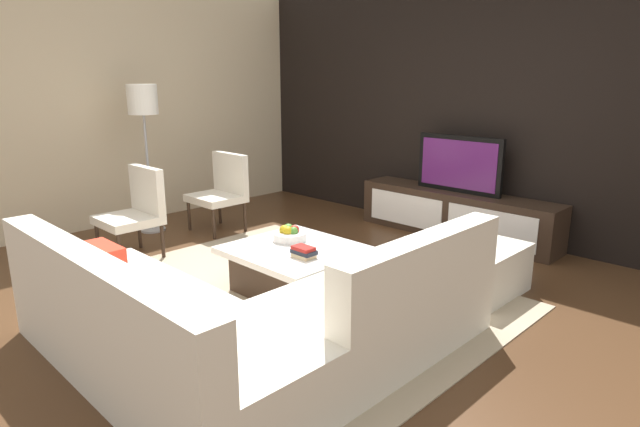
# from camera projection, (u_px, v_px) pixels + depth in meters

# --- Properties ---
(ground_plane) EXTENTS (14.00, 14.00, 0.00)m
(ground_plane) POSITION_uv_depth(u_px,v_px,m) (296.00, 299.00, 4.21)
(ground_plane) COLOR #4C301C
(feature_wall_back) EXTENTS (6.40, 0.12, 2.80)m
(feature_wall_back) POSITION_uv_depth(u_px,v_px,m) (477.00, 106.00, 5.72)
(feature_wall_back) COLOR black
(feature_wall_back) RESTS_ON ground
(side_wall_left) EXTENTS (0.12, 5.20, 2.80)m
(side_wall_left) POSITION_uv_depth(u_px,v_px,m) (120.00, 104.00, 6.17)
(side_wall_left) COLOR beige
(side_wall_left) RESTS_ON ground
(area_rug) EXTENTS (3.27, 2.57, 0.01)m
(area_rug) POSITION_uv_depth(u_px,v_px,m) (287.00, 295.00, 4.27)
(area_rug) COLOR tan
(area_rug) RESTS_ON ground
(media_console) EXTENTS (2.25, 0.45, 0.50)m
(media_console) POSITION_uv_depth(u_px,v_px,m) (456.00, 214.00, 5.80)
(media_console) COLOR #332319
(media_console) RESTS_ON ground
(television) EXTENTS (0.98, 0.06, 0.61)m
(television) POSITION_uv_depth(u_px,v_px,m) (459.00, 164.00, 5.66)
(television) COLOR black
(television) RESTS_ON media_console
(sectional_couch) EXTENTS (2.28, 2.33, 0.81)m
(sectional_couch) POSITION_uv_depth(u_px,v_px,m) (246.00, 321.00, 3.20)
(sectional_couch) COLOR silver
(sectional_couch) RESTS_ON ground
(coffee_table) EXTENTS (1.01, 0.93, 0.38)m
(coffee_table) POSITION_uv_depth(u_px,v_px,m) (296.00, 269.00, 4.29)
(coffee_table) COLOR #332319
(coffee_table) RESTS_ON ground
(accent_chair_near) EXTENTS (0.55, 0.51, 0.87)m
(accent_chair_near) POSITION_uv_depth(u_px,v_px,m) (137.00, 207.00, 5.10)
(accent_chair_near) COLOR #332319
(accent_chair_near) RESTS_ON ground
(floor_lamp) EXTENTS (0.32, 0.32, 1.63)m
(floor_lamp) POSITION_uv_depth(u_px,v_px,m) (143.00, 109.00, 5.73)
(floor_lamp) COLOR #A5A5AA
(floor_lamp) RESTS_ON ground
(ottoman) EXTENTS (0.70, 0.70, 0.40)m
(ottoman) POSITION_uv_depth(u_px,v_px,m) (473.00, 267.00, 4.34)
(ottoman) COLOR silver
(ottoman) RESTS_ON ground
(fruit_bowl) EXTENTS (0.28, 0.28, 0.13)m
(fruit_bowl) POSITION_uv_depth(u_px,v_px,m) (290.00, 234.00, 4.43)
(fruit_bowl) COLOR silver
(fruit_bowl) RESTS_ON coffee_table
(accent_chair_far) EXTENTS (0.57, 0.50, 0.87)m
(accent_chair_far) POSITION_uv_depth(u_px,v_px,m) (223.00, 187.00, 6.01)
(accent_chair_far) COLOR #332319
(accent_chair_far) RESTS_ON ground
(book_stack) EXTENTS (0.19, 0.12, 0.09)m
(book_stack) POSITION_uv_depth(u_px,v_px,m) (304.00, 252.00, 4.01)
(book_stack) COLOR #CCB78C
(book_stack) RESTS_ON coffee_table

